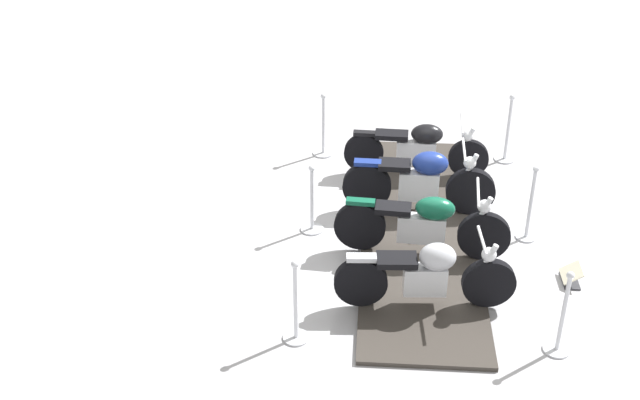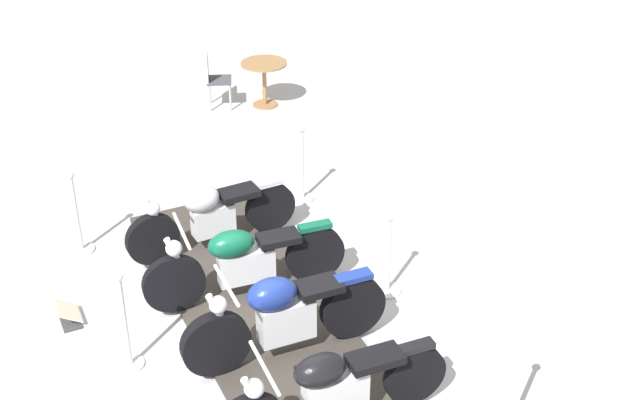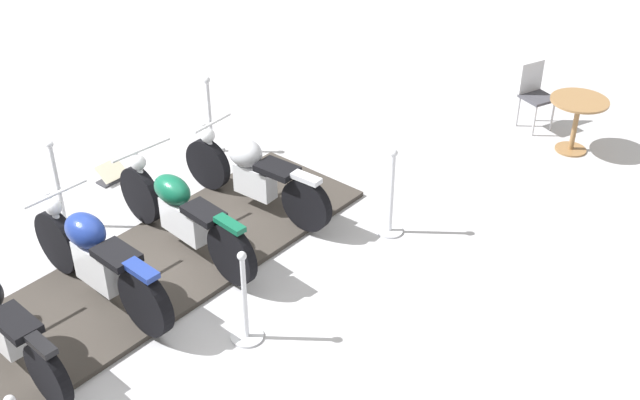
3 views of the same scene
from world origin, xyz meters
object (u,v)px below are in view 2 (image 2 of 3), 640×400
object	(u,v)px
stanchion_right_mid	(126,333)
stanchion_left_mid	(388,267)
info_placard	(69,316)
stanchion_left_rear	(515,399)
cafe_table	(264,73)
motorcycle_black	(332,387)
motorcycle_navy	(283,315)
stanchion_right_front	(78,225)
cafe_chair_near_table	(214,76)
motorcycle_forest	(242,260)
motorcycle_chrome	(210,214)
stanchion_left_front	(302,175)

from	to	relation	value
stanchion_right_mid	stanchion_left_mid	size ratio (longest dim) A/B	1.10
info_placard	stanchion_left_rear	bearing A→B (deg)	-134.64
stanchion_left_mid	cafe_table	bearing A→B (deg)	-139.83
motorcycle_black	motorcycle_navy	bearing A→B (deg)	-87.81
stanchion_right_front	cafe_chair_near_table	bearing A→B (deg)	-172.70
motorcycle_forest	motorcycle_navy	world-z (taller)	motorcycle_navy
motorcycle_navy	motorcycle_black	size ratio (longest dim) A/B	1.00
motorcycle_chrome	stanchion_right_mid	size ratio (longest dim) A/B	1.56
cafe_chair_near_table	stanchion_right_front	bearing A→B (deg)	-110.14
motorcycle_chrome	motorcycle_forest	bearing A→B (deg)	86.19
stanchion_right_mid	stanchion_left_front	xyz separation A→B (m)	(-3.81, 0.26, -0.05)
motorcycle_chrome	stanchion_right_front	size ratio (longest dim) A/B	1.62
cafe_chair_near_table	motorcycle_chrome	bearing A→B (deg)	-89.51
motorcycle_forest	stanchion_right_mid	bearing A→B (deg)	25.76
motorcycle_navy	stanchion_left_front	xyz separation A→B (m)	(-3.10, -1.14, -0.18)
stanchion_left_mid	info_placard	distance (m)	3.57
motorcycle_black	stanchion_right_mid	world-z (taller)	stanchion_right_mid
motorcycle_black	stanchion_right_front	bearing A→B (deg)	-67.57
motorcycle_chrome	info_placard	distance (m)	2.05
motorcycle_navy	cafe_table	world-z (taller)	motorcycle_navy
stanchion_left_rear	stanchion_right_front	xyz separation A→B (m)	(-0.96, -5.52, 0.03)
motorcycle_navy	cafe_table	size ratio (longest dim) A/B	2.17
motorcycle_forest	cafe_table	world-z (taller)	motorcycle_forest
stanchion_left_rear	cafe_chair_near_table	size ratio (longest dim) A/B	1.14
motorcycle_black	stanchion_left_mid	bearing A→B (deg)	-129.77
info_placard	cafe_chair_near_table	world-z (taller)	cafe_chair_near_table
stanchion_right_front	cafe_chair_near_table	xyz separation A→B (m)	(-4.53, -0.58, 0.18)
motorcycle_chrome	cafe_table	bearing A→B (deg)	-123.89
motorcycle_chrome	cafe_table	xyz separation A→B (m)	(-4.29, -1.34, 0.05)
motorcycle_navy	stanchion_left_rear	bearing A→B (deg)	132.04
motorcycle_forest	stanchion_left_rear	xyz separation A→B (m)	(0.83, 3.21, -0.20)
cafe_chair_near_table	stanchion_left_rear	bearing A→B (deg)	-69.44
motorcycle_forest	motorcycle_black	xyz separation A→B (m)	(1.51, 1.67, -0.02)
info_placard	cafe_chair_near_table	distance (m)	5.93
stanchion_left_mid	info_placard	size ratio (longest dim) A/B	2.44
motorcycle_black	stanchion_left_mid	distance (m)	2.29
info_placard	motorcycle_black	bearing A→B (deg)	-145.08
motorcycle_chrome	stanchion_left_front	distance (m)	1.68
stanchion_left_mid	stanchion_right_front	bearing A→B (deg)	-80.49
stanchion_left_rear	stanchion_left_mid	distance (m)	2.37
motorcycle_forest	motorcycle_navy	xyz separation A→B (m)	(0.75, 0.84, 0.02)
info_placard	motorcycle_navy	bearing A→B (deg)	-129.68
stanchion_right_front	cafe_table	size ratio (longest dim) A/B	1.43
stanchion_left_rear	stanchion_left_front	distance (m)	4.73
cafe_table	motorcycle_chrome	bearing A→B (deg)	17.36
stanchion_right_mid	cafe_table	xyz separation A→B (m)	(-6.50, -1.60, 0.15)
stanchion_right_mid	cafe_table	bearing A→B (deg)	-166.15
stanchion_right_mid	motorcycle_forest	bearing A→B (deg)	159.01
cafe_chair_near_table	cafe_table	bearing A→B (deg)	-0.00
stanchion_left_rear	stanchion_right_front	bearing A→B (deg)	-99.85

